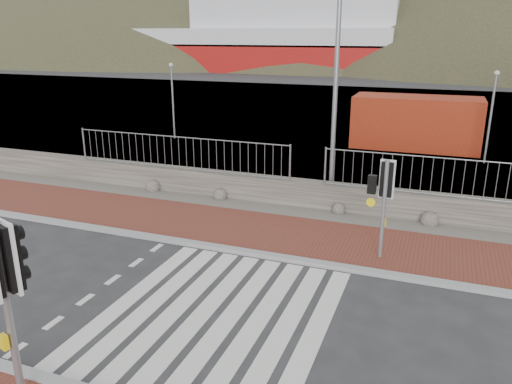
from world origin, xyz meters
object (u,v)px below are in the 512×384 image
at_px(traffic_signal_near, 2,276).
at_px(shipping_container, 416,123).
at_px(ferry, 256,35).
at_px(streetlight, 342,53).
at_px(traffic_signal_far, 384,188).

relative_size(traffic_signal_near, shipping_container, 0.49).
distance_m(ferry, streetlight, 64.98).
xyz_separation_m(traffic_signal_near, shipping_container, (4.62, 21.60, -0.92)).
xyz_separation_m(ferry, shipping_container, (27.41, -49.76, -4.06)).
relative_size(ferry, traffic_signal_far, 18.62).
relative_size(ferry, streetlight, 5.57).
distance_m(streetlight, shipping_container, 10.90).
distance_m(traffic_signal_near, shipping_container, 22.11).
height_order(traffic_signal_near, shipping_container, traffic_signal_near).
bearing_deg(traffic_signal_near, traffic_signal_far, 75.94).
xyz_separation_m(streetlight, shipping_container, (1.99, 10.05, -3.75)).
xyz_separation_m(traffic_signal_far, shipping_container, (-0.07, 14.21, -0.64)).
relative_size(traffic_signal_far, shipping_container, 0.43).
bearing_deg(traffic_signal_near, shipping_container, 96.24).
bearing_deg(traffic_signal_far, traffic_signal_near, 61.60).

